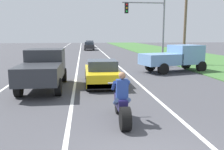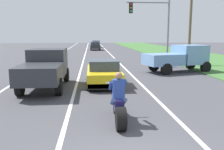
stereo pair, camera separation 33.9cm
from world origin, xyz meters
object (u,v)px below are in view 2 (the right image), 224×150
(traffic_light_mast_near, at_px, (156,21))
(pickup_truck_right_shoulder_light_blue, at_px, (179,57))
(distant_car_further_ahead, at_px, (96,44))
(sports_car_yellow, at_px, (104,73))
(distant_car_far_ahead, at_px, (95,46))
(motorcycle_with_rider, at_px, (119,105))
(pickup_truck_left_lane_dark_grey, at_px, (45,67))

(traffic_light_mast_near, bearing_deg, pickup_truck_right_shoulder_light_blue, -82.52)
(traffic_light_mast_near, bearing_deg, distant_car_further_ahead, 98.51)
(sports_car_yellow, distance_m, traffic_light_mast_near, 10.64)
(distant_car_far_ahead, height_order, distant_car_further_ahead, same)
(motorcycle_with_rider, distance_m, pickup_truck_left_lane_dark_grey, 6.24)
(pickup_truck_left_lane_dark_grey, relative_size, distant_car_far_ahead, 1.20)
(sports_car_yellow, bearing_deg, pickup_truck_right_shoulder_light_blue, 34.66)
(sports_car_yellow, relative_size, distant_car_far_ahead, 1.08)
(motorcycle_with_rider, bearing_deg, traffic_light_mast_near, 70.95)
(pickup_truck_left_lane_dark_grey, bearing_deg, traffic_light_mast_near, 48.60)
(motorcycle_with_rider, height_order, distant_car_further_ahead, motorcycle_with_rider)
(motorcycle_with_rider, bearing_deg, sports_car_yellow, 91.33)
(pickup_truck_left_lane_dark_grey, bearing_deg, sports_car_yellow, 13.46)
(pickup_truck_left_lane_dark_grey, bearing_deg, pickup_truck_right_shoulder_light_blue, 28.21)
(sports_car_yellow, xyz_separation_m, pickup_truck_left_lane_dark_grey, (-3.04, -0.73, 0.48))
(traffic_light_mast_near, distance_m, distant_car_far_ahead, 22.92)
(pickup_truck_right_shoulder_light_blue, bearing_deg, distant_car_further_ahead, 98.38)
(pickup_truck_right_shoulder_light_blue, bearing_deg, sports_car_yellow, -145.34)
(traffic_light_mast_near, height_order, distant_car_further_ahead, traffic_light_mast_near)
(pickup_truck_left_lane_dark_grey, relative_size, pickup_truck_right_shoulder_light_blue, 0.93)
(pickup_truck_left_lane_dark_grey, distance_m, distant_car_far_ahead, 31.65)
(pickup_truck_left_lane_dark_grey, bearing_deg, motorcycle_with_rider, -59.20)
(distant_car_far_ahead, bearing_deg, motorcycle_with_rider, -89.94)
(traffic_light_mast_near, relative_size, distant_car_far_ahead, 1.50)
(motorcycle_with_rider, distance_m, sports_car_yellow, 6.07)
(motorcycle_with_rider, xyz_separation_m, pickup_truck_left_lane_dark_grey, (-3.18, 5.34, 0.51))
(distant_car_further_ahead, bearing_deg, traffic_light_mast_near, -81.49)
(traffic_light_mast_near, height_order, distant_car_far_ahead, traffic_light_mast_near)
(motorcycle_with_rider, height_order, sports_car_yellow, motorcycle_with_rider)
(distant_car_far_ahead, bearing_deg, sports_car_yellow, -90.19)
(distant_car_further_ahead, bearing_deg, sports_car_yellow, -90.67)
(motorcycle_with_rider, relative_size, pickup_truck_left_lane_dark_grey, 0.46)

